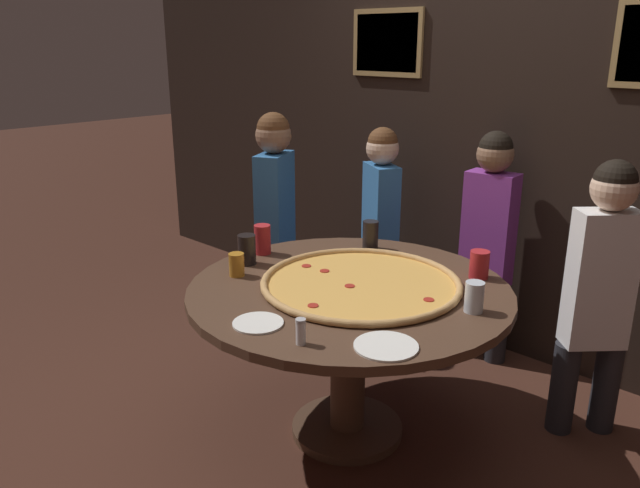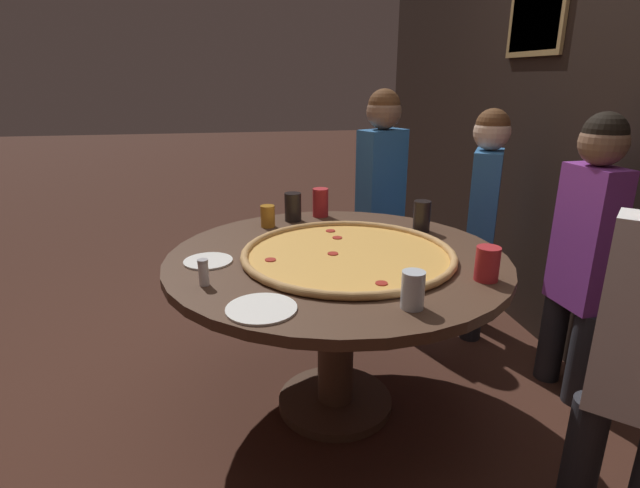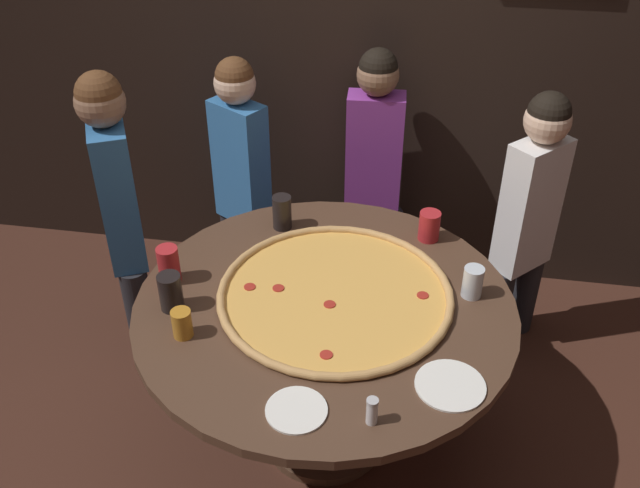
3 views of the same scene
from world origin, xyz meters
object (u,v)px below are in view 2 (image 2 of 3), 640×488
object	(u,v)px
drink_cup_near_left	(320,203)
diner_far_left	(585,244)
drink_cup_centre_back	(293,207)
white_plate_beside_cup	(208,261)
giant_pizza	(348,254)
drink_cup_by_shaker	(268,216)
drink_cup_front_edge	(487,264)
drink_cup_far_right	(413,290)
diner_far_right	(381,190)
condiment_shaker	(204,272)
drink_cup_beside_pizza	(422,216)
white_plate_far_back	(261,309)
diner_side_left	(483,212)
dining_table	(336,288)

from	to	relation	value
drink_cup_near_left	diner_far_left	xyz separation A→B (m)	(0.67, 1.07, -0.07)
drink_cup_centre_back	diner_far_left	world-z (taller)	diner_far_left
drink_cup_centre_back	white_plate_beside_cup	size ratio (longest dim) A/B	0.74
giant_pizza	drink_cup_by_shaker	world-z (taller)	drink_cup_by_shaker
drink_cup_front_edge	drink_cup_far_right	size ratio (longest dim) A/B	1.02
giant_pizza	diner_far_right	xyz separation A→B (m)	(-1.03, 0.45, 0.03)
drink_cup_centre_back	condiment_shaker	bearing A→B (deg)	-28.17
drink_cup_centre_back	drink_cup_beside_pizza	xyz separation A→B (m)	(0.29, 0.58, 0.00)
drink_cup_beside_pizza	diner_far_left	world-z (taller)	diner_far_left
drink_cup_by_shaker	white_plate_far_back	xyz separation A→B (m)	(0.92, -0.09, -0.05)
drink_cup_near_left	diner_far_left	bearing A→B (deg)	57.77
drink_cup_beside_pizza	drink_cup_by_shaker	bearing A→B (deg)	-105.72
condiment_shaker	diner_side_left	xyz separation A→B (m)	(-0.80, 1.48, -0.06)
diner_far_right	white_plate_far_back	bearing A→B (deg)	-145.65
drink_cup_by_shaker	drink_cup_beside_pizza	size ratio (longest dim) A/B	0.72
diner_side_left	drink_cup_front_edge	bearing A→B (deg)	-176.07
giant_pizza	drink_cup_near_left	world-z (taller)	drink_cup_near_left
giant_pizza	white_plate_far_back	world-z (taller)	giant_pizza
dining_table	drink_cup_beside_pizza	xyz separation A→B (m)	(-0.26, 0.47, 0.22)
drink_cup_near_left	condiment_shaker	world-z (taller)	drink_cup_near_left
dining_table	white_plate_beside_cup	world-z (taller)	white_plate_beside_cup
white_plate_far_back	diner_far_left	size ratio (longest dim) A/B	0.18
dining_table	drink_cup_far_right	size ratio (longest dim) A/B	11.39
drink_cup_centre_back	drink_cup_far_right	xyz separation A→B (m)	(1.08, 0.25, -0.01)
giant_pizza	drink_cup_centre_back	xyz separation A→B (m)	(-0.58, -0.16, 0.06)
dining_table	drink_cup_beside_pizza	world-z (taller)	drink_cup_beside_pizza
drink_cup_centre_back	drink_cup_near_left	distance (m)	0.17
white_plate_far_back	drink_cup_centre_back	bearing A→B (deg)	167.31
drink_cup_by_shaker	condiment_shaker	world-z (taller)	drink_cup_by_shaker
giant_pizza	diner_side_left	world-z (taller)	diner_side_left
drink_cup_beside_pizza	drink_cup_far_right	distance (m)	0.86
drink_cup_by_shaker	drink_cup_front_edge	world-z (taller)	drink_cup_front_edge
dining_table	diner_side_left	world-z (taller)	diner_side_left
drink_cup_by_shaker	white_plate_beside_cup	world-z (taller)	drink_cup_by_shaker
drink_cup_by_shaker	drink_cup_near_left	bearing A→B (deg)	116.79
drink_cup_front_edge	drink_cup_beside_pizza	bearing A→B (deg)	-178.70
drink_cup_front_edge	diner_side_left	world-z (taller)	diner_side_left
giant_pizza	drink_cup_near_left	size ratio (longest dim) A/B	5.93
condiment_shaker	diner_far_left	distance (m)	1.65
giant_pizza	drink_cup_by_shaker	bearing A→B (deg)	-149.36
dining_table	drink_cup_beside_pizza	size ratio (longest dim) A/B	9.58
drink_cup_far_right	diner_side_left	size ratio (longest dim) A/B	0.10
diner_far_left	diner_side_left	world-z (taller)	diner_far_left
drink_cup_by_shaker	drink_cup_front_edge	xyz separation A→B (m)	(0.82, 0.73, 0.01)
white_plate_far_back	diner_far_right	distance (m)	1.68
drink_cup_far_right	condiment_shaker	size ratio (longest dim) A/B	1.28
drink_cup_beside_pizza	diner_far_right	world-z (taller)	diner_far_right
drink_cup_centre_back	drink_cup_beside_pizza	world-z (taller)	drink_cup_beside_pizza
giant_pizza	condiment_shaker	distance (m)	0.61
drink_cup_near_left	diner_side_left	size ratio (longest dim) A/B	0.12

